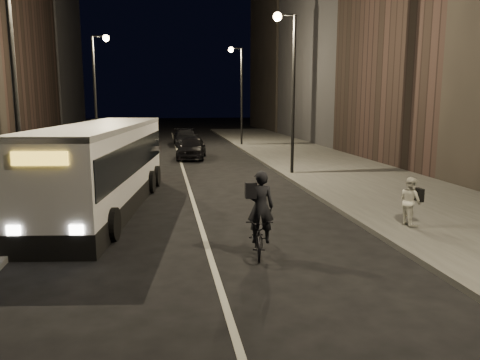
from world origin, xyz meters
name	(u,v)px	position (x,y,z in m)	size (l,w,h in m)	color
ground	(209,254)	(0.00, 0.00, 0.00)	(180.00, 180.00, 0.00)	black
sidewalk_right	(331,167)	(8.50, 14.00, 0.08)	(7.00, 70.00, 0.16)	#3E3E3B
sidewalk_left	(21,175)	(-8.50, 14.00, 0.08)	(7.00, 70.00, 0.16)	#3E3E3B
building_row_right	(363,22)	(16.00, 27.50, 10.50)	(8.00, 61.00, 21.00)	black
streetlight_right_mid	(289,72)	(5.33, 12.00, 5.36)	(1.20, 0.44, 8.12)	black
streetlight_right_far	(238,83)	(5.33, 28.00, 5.36)	(1.20, 0.44, 8.12)	black
streetlight_left_near	(21,54)	(-5.33, 4.00, 5.36)	(1.20, 0.44, 8.12)	black
streetlight_left_far	(98,79)	(-5.33, 22.00, 5.36)	(1.20, 0.44, 8.12)	black
city_bus	(104,163)	(-3.28, 5.80, 1.69)	(3.95, 11.75, 3.11)	white
cyclist_on_bicycle	(259,227)	(1.27, -0.26, 0.75)	(0.99, 2.03, 2.24)	black
pedestrian_woman	(410,201)	(6.33, 1.27, 0.91)	(0.73, 0.57, 1.51)	beige
car_near	(192,147)	(0.80, 20.01, 0.76)	(1.81, 4.49, 1.53)	black
car_mid	(129,143)	(-3.60, 24.22, 0.76)	(1.62, 4.64, 1.53)	#3D3D40
car_far	(186,137)	(0.86, 29.08, 0.72)	(2.02, 4.96, 1.44)	black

